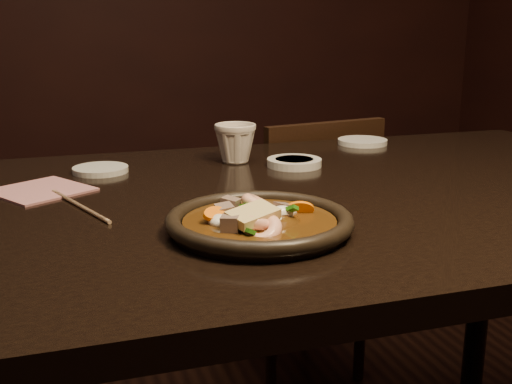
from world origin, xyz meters
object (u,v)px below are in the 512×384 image
object	(u,v)px
chair	(302,242)
plate	(260,223)
table	(284,235)
tea_cup	(235,142)

from	to	relation	value
chair	plate	world-z (taller)	chair
table	chair	distance (m)	0.71
table	tea_cup	xyz separation A→B (m)	(-0.01, 0.27, 0.12)
chair	tea_cup	world-z (taller)	tea_cup
chair	tea_cup	xyz separation A→B (m)	(-0.29, -0.34, 0.37)
tea_cup	chair	bearing A→B (deg)	48.91
plate	chair	bearing A→B (deg)	63.67
table	tea_cup	world-z (taller)	tea_cup
chair	tea_cup	bearing A→B (deg)	39.45
chair	plate	distance (m)	0.94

